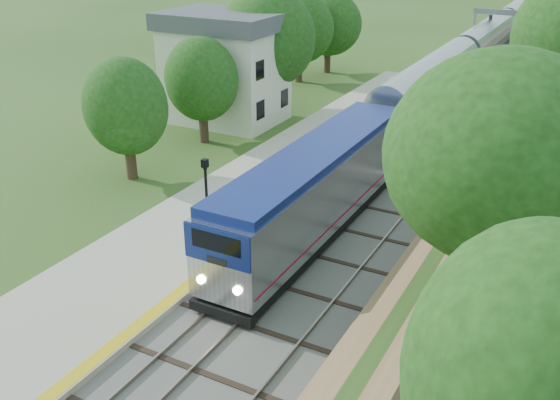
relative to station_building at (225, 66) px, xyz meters
The scene contains 9 objects.
trackbed 34.24m from the station_building, 61.93° to the left, with size 9.50×170.00×0.28m.
platform 16.99m from the station_building, 57.86° to the right, with size 6.40×68.00×0.38m, color #ADA58B.
yellow_stripe 18.58m from the station_building, 50.24° to the right, with size 0.55×68.00×0.01m, color gold.
station_building is the anchor object (origin of this frame).
signal_gantry 29.94m from the station_building, 56.62° to the left, with size 8.40×0.38×6.20m.
trees_behind_platform 9.76m from the station_building, 73.13° to the right, with size 7.82×53.32×7.21m.
train 36.69m from the station_building, 67.54° to the left, with size 2.85×114.25×4.18m.
lamppost_far 20.53m from the station_building, 59.58° to the right, with size 0.41×0.41×4.12m.
signal_farside 20.60m from the station_building, 11.38° to the right, with size 0.38×0.30×6.94m.
Camera 1 is at (11.29, -8.46, 14.11)m, focal length 40.00 mm.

